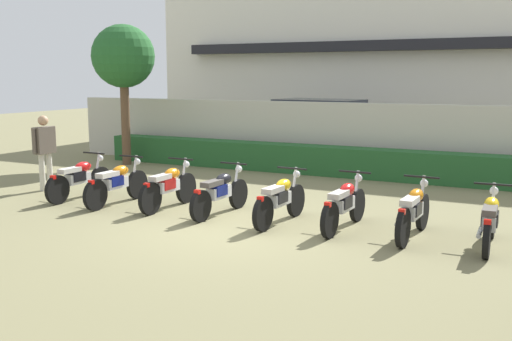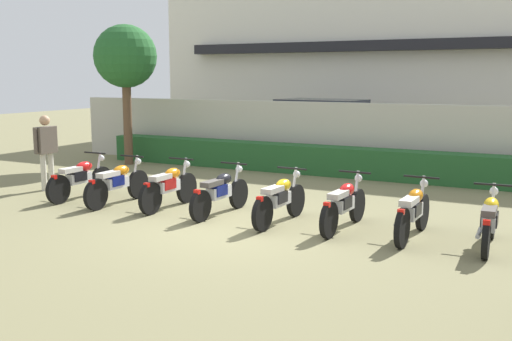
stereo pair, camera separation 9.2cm
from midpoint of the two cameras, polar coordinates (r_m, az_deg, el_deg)
The scene contains 15 objects.
ground at distance 10.48m, azimuth -2.72°, elevation -5.52°, with size 60.00×60.00×0.00m, color olive.
building at distance 24.41m, azimuth 15.17°, elevation 10.81°, with size 19.59×6.50×7.02m.
compound_wall at distance 16.51m, azimuth 8.98°, elevation 3.14°, with size 18.61×0.30×1.92m, color #BCB7A8.
hedge_row at distance 15.92m, azimuth 8.16°, elevation 0.85°, with size 14.89×0.70×0.77m, color #235628.
parked_car at distance 19.57m, azimuth 6.34°, elevation 4.04°, with size 4.68×2.49×1.89m.
tree_near_inspector at distance 18.15m, azimuth -12.82°, elevation 10.54°, with size 1.86×1.86×4.15m.
motorcycle_in_row_0 at distance 13.37m, azimuth -16.87°, elevation -0.73°, with size 0.60×1.92×0.97m.
motorcycle_in_row_1 at distance 12.58m, azimuth -13.49°, elevation -1.17°, with size 0.60×1.94×0.97m.
motorcycle_in_row_2 at distance 11.98m, azimuth -8.66°, elevation -1.52°, with size 0.60×1.86×0.98m.
motorcycle_in_row_3 at distance 11.34m, azimuth -3.72°, elevation -2.09°, with size 0.60×1.92×0.96m.
motorcycle_in_row_4 at distance 10.66m, azimuth 2.08°, elevation -2.77°, with size 0.60×1.90×0.97m.
motorcycle_in_row_5 at distance 10.35m, azimuth 8.25°, elevation -3.22°, with size 0.60×1.93×0.96m.
motorcycle_in_row_6 at distance 10.02m, azimuth 14.68°, elevation -3.81°, with size 0.60×1.90×0.97m.
motorcycle_in_row_7 at distance 9.83m, azimuth 21.38°, elevation -4.48°, with size 0.60×1.81×0.95m.
inspector_person at distance 14.56m, azimuth -19.89°, elevation 2.25°, with size 0.24×0.70×1.75m.
Camera 1 is at (4.96, -8.84, 2.64)m, focal length 41.49 mm.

